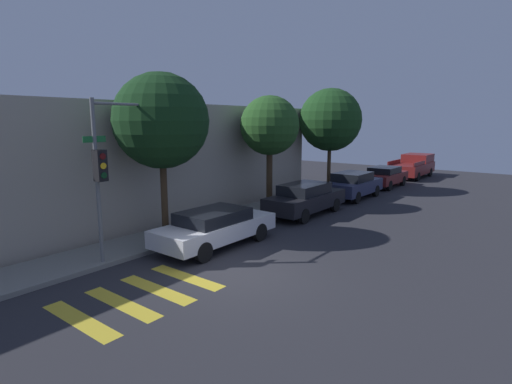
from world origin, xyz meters
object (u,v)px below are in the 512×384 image
(sedan_middle, at_px, (305,198))
(pickup_truck, at_px, (413,166))
(tree_midblock, at_px, (270,126))
(tree_far_end, at_px, (330,120))
(sedan_far_end, at_px, (353,185))
(sedan_tail_of_row, at_px, (385,176))
(tree_near_corner, at_px, (161,121))
(sedan_near_corner, at_px, (215,227))
(traffic_light_pole, at_px, (114,154))

(sedan_middle, xyz_separation_m, pickup_truck, (16.19, -0.00, 0.09))
(tree_midblock, relative_size, tree_far_end, 0.88)
(sedan_far_end, height_order, sedan_tail_of_row, sedan_far_end)
(sedan_tail_of_row, height_order, tree_near_corner, tree_near_corner)
(pickup_truck, bearing_deg, sedan_near_corner, 180.00)
(traffic_light_pole, xyz_separation_m, pickup_truck, (25.13, -1.27, -2.47))
(sedan_middle, bearing_deg, sedan_near_corner, 180.00)
(sedan_far_end, height_order, tree_far_end, tree_far_end)
(tree_far_end, bearing_deg, tree_near_corner, -180.00)
(tree_midblock, bearing_deg, pickup_truck, -7.07)
(tree_midblock, distance_m, tree_far_end, 6.18)
(sedan_middle, bearing_deg, sedan_far_end, -0.00)
(sedan_middle, relative_size, tree_near_corner, 0.78)
(sedan_tail_of_row, distance_m, tree_midblock, 10.93)
(traffic_light_pole, height_order, tree_midblock, tree_midblock)
(sedan_far_end, distance_m, tree_near_corner, 12.41)
(sedan_far_end, distance_m, pickup_truck, 11.00)
(sedan_near_corner, height_order, sedan_tail_of_row, sedan_tail_of_row)
(sedan_tail_of_row, relative_size, pickup_truck, 0.79)
(traffic_light_pole, bearing_deg, pickup_truck, -2.89)
(sedan_tail_of_row, xyz_separation_m, tree_far_end, (-4.03, 2.01, 3.65))
(sedan_tail_of_row, distance_m, tree_far_end, 5.80)
(tree_near_corner, bearing_deg, traffic_light_pole, -162.79)
(sedan_tail_of_row, relative_size, tree_far_end, 0.68)
(sedan_near_corner, bearing_deg, pickup_truck, -0.00)
(sedan_near_corner, xyz_separation_m, tree_midblock, (5.95, 2.01, 3.36))
(sedan_tail_of_row, bearing_deg, tree_near_corner, 173.12)
(sedan_near_corner, height_order, sedan_middle, sedan_middle)
(tree_far_end, bearing_deg, sedan_middle, -161.74)
(pickup_truck, distance_m, tree_far_end, 10.86)
(sedan_tail_of_row, bearing_deg, sedan_near_corner, 180.00)
(sedan_tail_of_row, bearing_deg, sedan_middle, 180.00)
(pickup_truck, bearing_deg, sedan_middle, 180.00)
(sedan_middle, relative_size, tree_midblock, 0.85)
(tree_midblock, bearing_deg, sedan_far_end, -20.99)
(tree_midblock, bearing_deg, sedan_tail_of_row, -11.16)
(sedan_middle, xyz_separation_m, sedan_far_end, (5.18, -0.00, -0.00))
(sedan_middle, relative_size, pickup_truck, 0.88)
(sedan_far_end, xyz_separation_m, tree_far_end, (0.92, 2.01, 3.59))
(sedan_middle, bearing_deg, traffic_light_pole, 171.93)
(sedan_near_corner, xyz_separation_m, sedan_middle, (6.01, 0.00, 0.08))
(sedan_near_corner, distance_m, tree_far_end, 12.82)
(traffic_light_pole, distance_m, sedan_near_corner, 4.15)
(sedan_middle, bearing_deg, sedan_tail_of_row, -0.00)
(traffic_light_pole, relative_size, sedan_tail_of_row, 1.17)
(traffic_light_pole, xyz_separation_m, tree_near_corner, (2.41, 0.75, 0.95))
(sedan_middle, height_order, tree_far_end, tree_far_end)
(traffic_light_pole, height_order, sedan_middle, traffic_light_pole)
(pickup_truck, bearing_deg, tree_far_end, 168.70)
(sedan_middle, xyz_separation_m, tree_far_end, (6.11, 2.01, 3.59))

